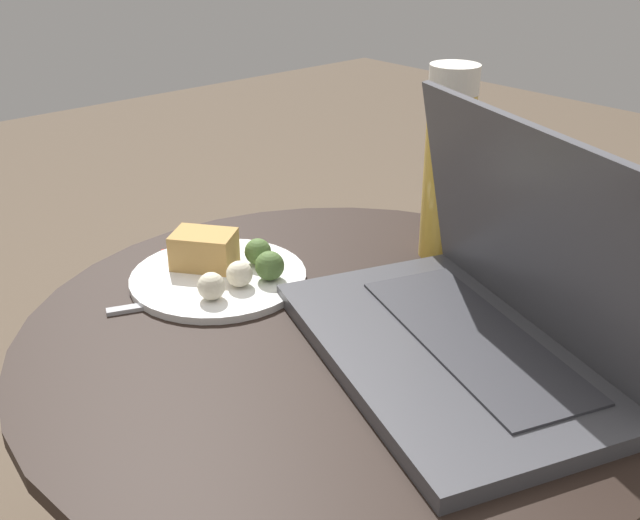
{
  "coord_description": "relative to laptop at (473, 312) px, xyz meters",
  "views": [
    {
      "loc": [
        0.51,
        -0.48,
        0.92
      ],
      "look_at": [
        -0.03,
        -0.0,
        0.57
      ],
      "focal_mm": 42.0,
      "sensor_mm": 36.0,
      "label": 1
    }
  ],
  "objects": [
    {
      "name": "snack_plate",
      "position": [
        -0.3,
        -0.1,
        -0.03
      ],
      "size": [
        0.21,
        0.21,
        0.05
      ],
      "color": "white",
      "rests_on": "table"
    },
    {
      "name": "fork",
      "position": [
        -0.28,
        -0.13,
        -0.05
      ],
      "size": [
        0.09,
        0.19,
        0.0
      ],
      "color": "#B2B2B7",
      "rests_on": "table"
    },
    {
      "name": "napkin",
      "position": [
        -0.33,
        -0.1,
        -0.05
      ],
      "size": [
        0.19,
        0.17,
        0.0
      ],
      "color": "#B7332D",
      "rests_on": "table"
    },
    {
      "name": "beer_glass",
      "position": [
        -0.18,
        0.16,
        0.07
      ],
      "size": [
        0.06,
        0.06,
        0.25
      ],
      "color": "gold",
      "rests_on": "table"
    },
    {
      "name": "table",
      "position": [
        -0.12,
        -0.06,
        -0.18
      ],
      "size": [
        0.7,
        0.7,
        0.5
      ],
      "color": "black",
      "rests_on": "ground_plane"
    },
    {
      "name": "laptop",
      "position": [
        0.0,
        0.0,
        0.0
      ],
      "size": [
        0.42,
        0.34,
        0.24
      ],
      "color": "#47474C",
      "rests_on": "table"
    }
  ]
}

